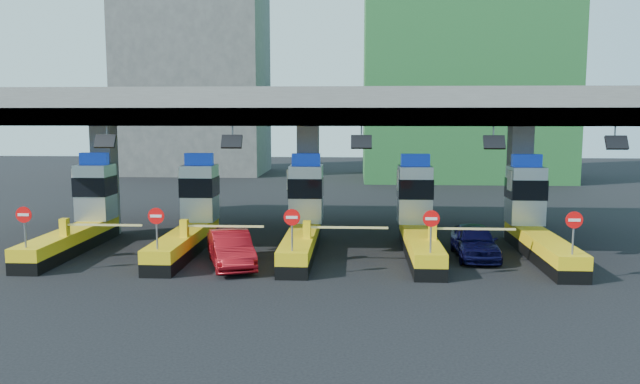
{
  "coord_description": "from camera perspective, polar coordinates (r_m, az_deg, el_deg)",
  "views": [
    {
      "loc": [
        2.31,
        -26.76,
        5.95
      ],
      "look_at": [
        0.75,
        0.0,
        2.6
      ],
      "focal_mm": 35.0,
      "sensor_mm": 36.0,
      "label": 1
    }
  ],
  "objects": [
    {
      "name": "toll_lane_center",
      "position": [
        27.52,
        -1.52,
        -2.4
      ],
      "size": [
        4.43,
        8.0,
        4.16
      ],
      "color": "black",
      "rests_on": "ground"
    },
    {
      "name": "toll_canopy",
      "position": [
        29.72,
        -1.12,
        7.48
      ],
      "size": [
        28.0,
        12.09,
        7.0
      ],
      "color": "slate",
      "rests_on": "ground"
    },
    {
      "name": "toll_lane_left",
      "position": [
        28.38,
        -11.64,
        -2.25
      ],
      "size": [
        4.43,
        8.0,
        4.16
      ],
      "color": "black",
      "rests_on": "ground"
    },
    {
      "name": "bg_building_scaffold",
      "position": [
        60.1,
        13.02,
        14.65
      ],
      "size": [
        18.0,
        12.0,
        28.0
      ],
      "primitive_type": "cube",
      "color": "#1E5926",
      "rests_on": "ground"
    },
    {
      "name": "bg_building_concrete",
      "position": [
        64.92,
        -11.38,
        9.69
      ],
      "size": [
        14.0,
        10.0,
        18.0
      ],
      "primitive_type": "cube",
      "color": "#4C4C49",
      "rests_on": "ground"
    },
    {
      "name": "red_car",
      "position": [
        24.82,
        -8.14,
        -5.17
      ],
      "size": [
        2.75,
        4.46,
        1.39
      ],
      "primitive_type": "imported",
      "rotation": [
        0.0,
        0.0,
        0.33
      ],
      "color": "maroon",
      "rests_on": "ground"
    },
    {
      "name": "van",
      "position": [
        26.78,
        13.97,
        -4.38
      ],
      "size": [
        1.72,
        4.16,
        1.41
      ],
      "primitive_type": "imported",
      "rotation": [
        0.0,
        0.0,
        -0.01
      ],
      "color": "black",
      "rests_on": "ground"
    },
    {
      "name": "toll_lane_far_left",
      "position": [
        30.06,
        -20.89,
        -2.06
      ],
      "size": [
        4.43,
        8.0,
        4.16
      ],
      "color": "black",
      "rests_on": "ground"
    },
    {
      "name": "toll_lane_far_right",
      "position": [
        28.48,
        18.98,
        -2.46
      ],
      "size": [
        4.43,
        8.0,
        4.16
      ],
      "color": "black",
      "rests_on": "ground"
    },
    {
      "name": "toll_lane_right",
      "position": [
        27.55,
        8.91,
        -2.47
      ],
      "size": [
        4.43,
        8.0,
        4.16
      ],
      "color": "black",
      "rests_on": "ground"
    },
    {
      "name": "ground",
      "position": [
        27.51,
        -1.56,
        -5.37
      ],
      "size": [
        120.0,
        120.0,
        0.0
      ],
      "primitive_type": "plane",
      "color": "black",
      "rests_on": "ground"
    }
  ]
}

